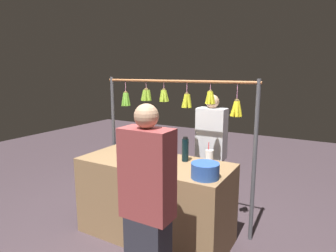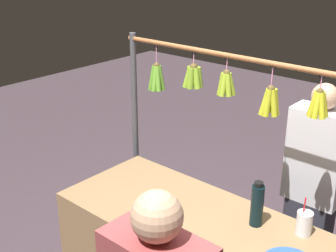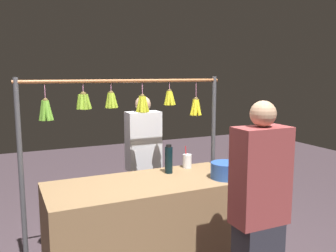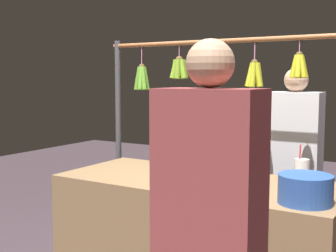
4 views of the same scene
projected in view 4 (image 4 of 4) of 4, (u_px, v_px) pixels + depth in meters
The scene contains 6 objects.
market_counter at pixel (198, 252), 2.74m from camera, with size 1.69×0.74×0.89m, color olive.
display_rack at pixel (231, 106), 3.05m from camera, with size 1.99×0.13×1.78m.
water_bottle at pixel (256, 158), 2.67m from camera, with size 0.07×0.07×0.27m.
blue_bucket at pixel (305, 189), 2.17m from camera, with size 0.26×0.26×0.14m, color #2D55AA.
drink_cup at pixel (302, 170), 2.63m from camera, with size 0.09×0.09×0.22m.
vendor_person at pixel (293, 177), 3.29m from camera, with size 0.37×0.20×1.57m.
Camera 4 is at (-1.22, 2.35, 1.49)m, focal length 48.32 mm.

